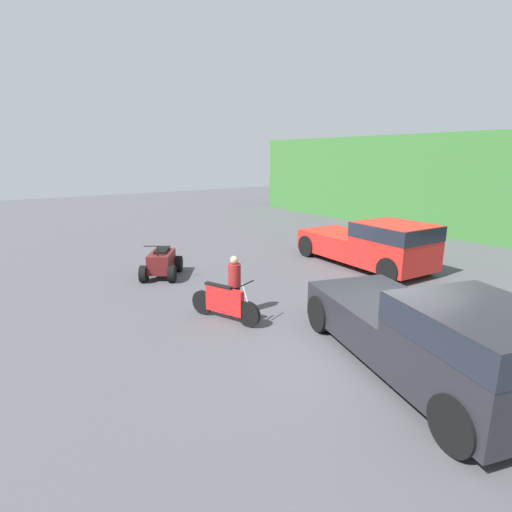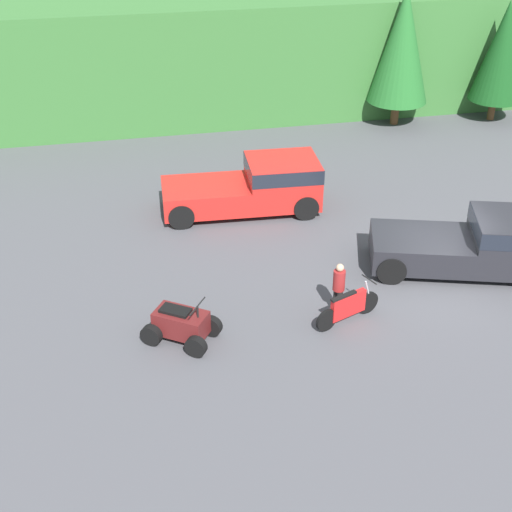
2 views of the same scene
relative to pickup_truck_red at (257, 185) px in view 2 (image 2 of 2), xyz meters
name	(u,v)px [view 2 (image 2 of 2)]	position (x,y,z in m)	size (l,w,h in m)	color
ground_plane	(435,270)	(4.66, -5.18, -0.99)	(80.00, 80.00, 0.00)	#4C4C51
hillside_backdrop	(305,50)	(4.66, 10.82, 1.69)	(44.00, 6.00, 5.36)	#387033
tree_left	(402,45)	(8.08, 7.24, 2.65)	(2.73, 2.73, 6.20)	brown
tree_mid_left	(502,51)	(12.78, 6.85, 2.23)	(2.41, 2.41, 5.47)	brown
pickup_truck_red	(257,185)	(0.00, 0.00, 0.00)	(5.66, 2.53, 1.87)	red
pickup_truck_second	(482,242)	(5.94, -5.44, 0.00)	(5.93, 3.70, 1.87)	#232328
dirt_bike	(348,307)	(1.10, -7.20, -0.52)	(2.06, 1.01, 1.16)	black
quad_atv	(181,325)	(-3.55, -7.10, -0.50)	(2.25, 2.04, 1.25)	black
rider_person	(339,287)	(0.93, -6.79, -0.10)	(0.41, 0.41, 1.65)	black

